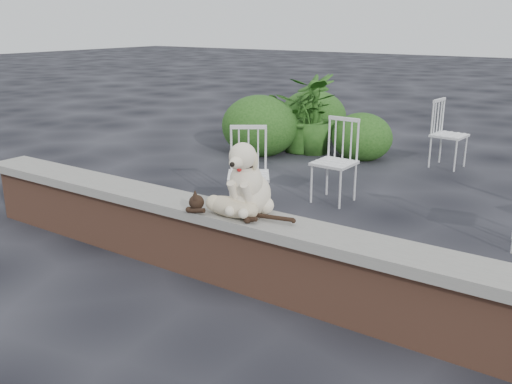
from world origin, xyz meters
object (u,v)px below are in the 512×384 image
Objects in this scene: dog at (250,176)px; potted_plant_a at (305,115)px; chair_e at (450,134)px; cat at (230,206)px; potted_plant_b at (314,114)px; chair_a at (248,174)px; chair_b at (334,161)px.

dog is 0.50× the size of potted_plant_a.
dog is 4.61m from potted_plant_a.
chair_e is 0.81× the size of potted_plant_a.
cat is at bearing -125.50° from dog.
chair_e is at bearing 8.10° from potted_plant_b.
potted_plant_a is (-1.90, 4.19, -0.29)m from dog.
cat is at bearing -94.30° from chair_a.
chair_e is 1.00× the size of chair_b.
potted_plant_b is at bearing 71.75° from chair_a.
dog is at bearing 54.50° from cat.
chair_b is (0.49, 0.97, 0.00)m from chair_a.
chair_a is 0.78× the size of potted_plant_b.
potted_plant_a is 0.96× the size of potted_plant_b.
chair_e is at bearing 76.72° from chair_b.
chair_b is (-0.39, 2.20, -0.40)m from dog.
potted_plant_a reaches higher than chair_a.
dog is at bearing -176.80° from chair_e.
potted_plant_a is (-1.82, 4.34, -0.08)m from cat.
cat is 1.07× the size of chair_a.
chair_e and chair_b have the same top height.
potted_plant_b is at bearing 125.82° from chair_b.
cat is 0.83× the size of potted_plant_b.
potted_plant_a reaches higher than chair_b.
cat is at bearing -177.69° from chair_e.
dog is 0.61× the size of chair_a.
chair_a is (-0.88, 1.23, -0.40)m from dog.
chair_e is at bearing 7.94° from potted_plant_a.
chair_b is at bearing -56.02° from potted_plant_b.
chair_a is at bearing -114.96° from chair_b.
dog is 0.57× the size of cat.
chair_a is 3.45m from chair_e.
cat is 1.07× the size of chair_e.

